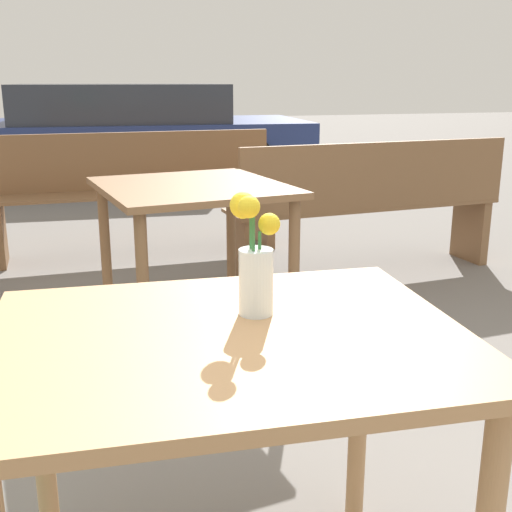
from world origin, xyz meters
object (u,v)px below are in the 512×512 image
(bench_near, at_px, (371,203))
(table_back, at_px, (193,209))
(table_front, at_px, (229,381))
(bench_far, at_px, (137,186))
(parked_car, at_px, (123,134))
(flower_vase, at_px, (255,267))

(bench_near, distance_m, table_back, 1.47)
(table_front, bearing_deg, bench_far, 86.88)
(table_back, bearing_deg, bench_far, 92.25)
(bench_near, height_order, bench_far, same)
(table_back, relative_size, parked_car, 0.21)
(table_front, height_order, parked_car, parked_car)
(bench_near, distance_m, bench_far, 1.67)
(bench_near, relative_size, table_back, 1.92)
(flower_vase, height_order, bench_near, flower_vase)
(table_front, bearing_deg, flower_vase, 47.99)
(bench_near, bearing_deg, table_front, -122.16)
(bench_near, bearing_deg, bench_far, 142.81)
(bench_far, bearing_deg, flower_vase, -91.81)
(bench_near, bearing_deg, parked_car, 103.81)
(flower_vase, distance_m, table_back, 1.62)
(table_front, xyz_separation_m, flower_vase, (0.08, 0.09, 0.21))
(table_front, distance_m, bench_far, 3.43)
(flower_vase, bearing_deg, bench_near, 58.28)
(flower_vase, relative_size, bench_near, 0.14)
(bench_far, height_order, parked_car, parked_car)
(flower_vase, xyz_separation_m, bench_far, (0.11, 3.34, -0.35))
(flower_vase, height_order, bench_far, flower_vase)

